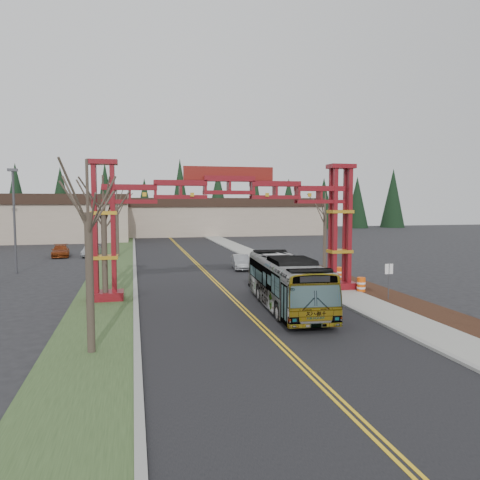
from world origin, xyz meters
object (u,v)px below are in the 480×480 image
object	(u,v)px
parked_car_mid_a	(60,251)
bare_tree_median_mid	(104,213)
barrel_north	(340,274)
retail_building_east	(216,216)
silver_sedan	(241,262)
parked_car_far_a	(91,251)
gateway_arch	(229,206)
light_pole_near	(14,213)
street_sign	(389,274)
barrel_south	(361,285)
barrel_mid	(345,279)
bare_tree_median_far	(117,207)
bare_tree_right_far	(325,216)
transit_bus	(287,282)
bare_tree_median_near	(88,214)

from	to	relation	value
parked_car_mid_a	bare_tree_median_mid	size ratio (longest dim) A/B	0.58
bare_tree_median_mid	barrel_north	world-z (taller)	bare_tree_median_mid
retail_building_east	silver_sedan	xyz separation A→B (m)	(-6.47, -50.20, -2.84)
barrel_north	parked_car_far_a	bearing A→B (deg)	133.49
gateway_arch	light_pole_near	distance (m)	21.31
street_sign	silver_sedan	bearing A→B (deg)	110.59
retail_building_east	barrel_south	world-z (taller)	retail_building_east
parked_car_mid_a	barrel_mid	bearing A→B (deg)	-52.21
bare_tree_median_far	bare_tree_right_far	distance (m)	25.09
street_sign	gateway_arch	bearing A→B (deg)	156.67
bare_tree_median_far	light_pole_near	size ratio (longest dim) A/B	0.87
parked_car_far_a	bare_tree_median_far	xyz separation A→B (m)	(3.00, -0.69, 5.06)
retail_building_east	parked_car_far_a	size ratio (longest dim) A/B	9.61
bare_tree_right_far	light_pole_near	xyz separation A→B (m)	(-26.33, 6.35, 0.20)
barrel_north	retail_building_east	bearing A→B (deg)	89.73
transit_bus	bare_tree_median_mid	world-z (taller)	bare_tree_median_mid
gateway_arch	barrel_south	xyz separation A→B (m)	(9.03, -1.31, -5.44)
silver_sedan	parked_car_far_a	xyz separation A→B (m)	(-14.53, 13.72, -0.03)
bare_tree_median_far	barrel_north	xyz separation A→B (m)	(17.72, -21.15, -5.16)
silver_sedan	barrel_mid	distance (m)	11.65
street_sign	barrel_north	xyz separation A→B (m)	(0.24, 7.72, -1.16)
light_pole_near	silver_sedan	bearing A→B (deg)	-5.55
gateway_arch	street_sign	size ratio (longest dim) A/B	7.63
parked_car_mid_a	bare_tree_median_mid	world-z (taller)	bare_tree_median_mid
gateway_arch	parked_car_far_a	distance (m)	28.25
gateway_arch	bare_tree_median_far	bearing A→B (deg)	107.89
barrel_south	bare_tree_median_near	bearing A→B (deg)	-151.27
street_sign	barrel_south	distance (m)	3.05
parked_car_mid_a	street_sign	xyz separation A→B (m)	(23.89, -30.12, 1.04)
parked_car_mid_a	bare_tree_median_near	world-z (taller)	bare_tree_median_near
bare_tree_median_mid	barrel_mid	xyz separation A→B (m)	(17.26, 1.93, -5.08)
transit_bus	barrel_north	bearing A→B (deg)	52.83
bare_tree_right_far	barrel_mid	distance (m)	7.37
barrel_mid	barrel_south	bearing A→B (deg)	-94.31
transit_bus	bare_tree_median_far	distance (m)	31.49
bare_tree_median_far	light_pole_near	distance (m)	13.89
bare_tree_right_far	parked_car_far_a	bearing A→B (deg)	139.17
gateway_arch	retail_building_east	size ratio (longest dim) A/B	0.48
parked_car_mid_a	bare_tree_median_far	distance (m)	8.25
bare_tree_median_mid	bare_tree_median_far	world-z (taller)	bare_tree_median_far
bare_tree_median_mid	parked_car_mid_a	bearing A→B (deg)	103.67
silver_sedan	barrel_north	xyz separation A→B (m)	(6.19, -8.12, -0.13)
bare_tree_median_far	barrel_mid	xyz separation A→B (m)	(17.26, -23.18, -5.20)
retail_building_east	barrel_north	bearing A→B (deg)	-90.27
bare_tree_right_far	barrel_mid	bearing A→B (deg)	-97.43
parked_car_mid_a	parked_car_far_a	world-z (taller)	parked_car_mid_a
bare_tree_median_mid	bare_tree_median_near	bearing A→B (deg)	-90.00
bare_tree_right_far	barrel_south	bearing A→B (deg)	-96.38
light_pole_near	barrel_south	size ratio (longest dim) A/B	8.40
barrel_north	barrel_mid	bearing A→B (deg)	-102.98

